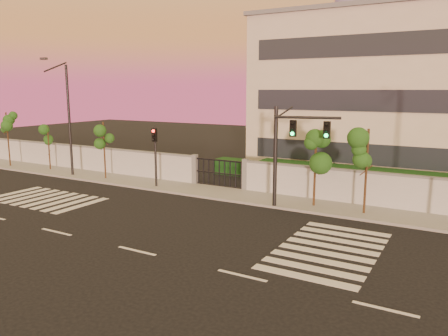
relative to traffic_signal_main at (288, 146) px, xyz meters
The scene contains 15 objects.
ground 10.31m from the traffic_signal_main, 108.59° to the right, with size 120.00×120.00×0.00m, color black.
sidewalk 4.92m from the traffic_signal_main, 155.93° to the left, with size 60.00×3.00×0.15m, color gray.
perimeter_wall 4.88m from the traffic_signal_main, 135.93° to the left, with size 60.00×0.36×2.20m.
hedge_row 6.57m from the traffic_signal_main, 108.75° to the left, with size 41.00×4.25×1.80m.
institutional_building 14.38m from the traffic_signal_main, 65.24° to the left, with size 24.40×12.40×12.25m.
distant_skyscraper 285.32m from the traffic_signal_main, 104.11° to the left, with size 16.00×16.00×118.00m.
road_markings 7.99m from the traffic_signal_main, 130.89° to the right, with size 57.00×7.62×0.02m.
street_tree_a 26.06m from the traffic_signal_main, behind, with size 1.44×1.15×4.79m.
street_tree_b 21.70m from the traffic_signal_main, behind, with size 1.34×1.07×3.71m.
street_tree_c 14.89m from the traffic_signal_main, behind, with size 1.43×1.13×4.37m.
street_tree_d 1.80m from the traffic_signal_main, 44.07° to the left, with size 1.58×1.26×4.29m.
street_tree_e 4.23m from the traffic_signal_main, 14.17° to the left, with size 1.55×1.23×4.70m.
traffic_signal_main is the anchor object (origin of this frame).
traffic_signal_secondary 9.96m from the traffic_signal_main, behind, with size 0.33×0.33×4.24m.
streetlight_west 18.19m from the traffic_signal_main, behind, with size 0.53×2.15×8.95m.
Camera 1 is at (11.88, -13.36, 6.73)m, focal length 35.00 mm.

